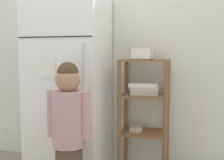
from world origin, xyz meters
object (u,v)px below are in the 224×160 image
(child_standing, at_px, (69,118))
(pantry_shelf_unit, at_px, (144,102))
(refrigerator, at_px, (69,85))
(fruit_bin, at_px, (142,55))

(child_standing, bearing_deg, pantry_shelf_unit, 52.89)
(refrigerator, xyz_separation_m, pantry_shelf_unit, (0.69, 0.13, -0.15))
(child_standing, xyz_separation_m, pantry_shelf_unit, (0.48, 0.63, 0.04))
(pantry_shelf_unit, bearing_deg, refrigerator, -169.45)
(child_standing, distance_m, fruit_bin, 0.90)
(refrigerator, distance_m, pantry_shelf_unit, 0.72)
(refrigerator, relative_size, pantry_shelf_unit, 1.55)
(child_standing, height_order, fruit_bin, fruit_bin)
(refrigerator, xyz_separation_m, fruit_bin, (0.67, 0.12, 0.28))
(refrigerator, distance_m, fruit_bin, 0.74)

